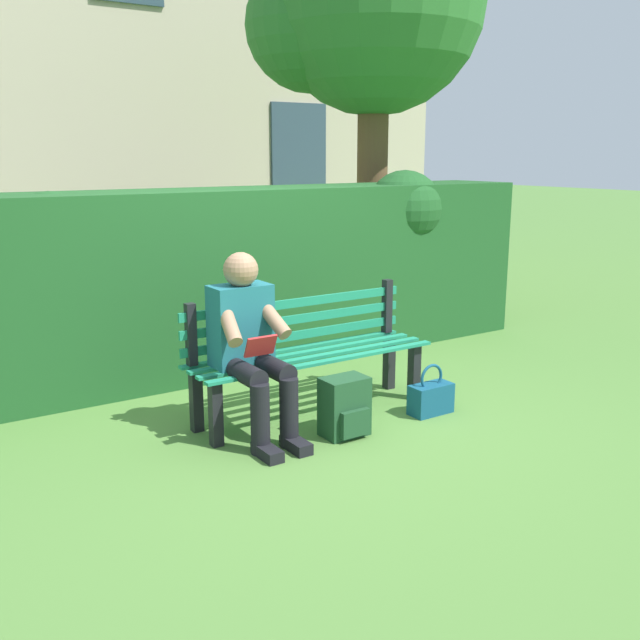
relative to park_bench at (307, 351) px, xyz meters
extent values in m
plane|color=#517F38|center=(0.00, 0.07, -0.43)|extent=(60.00, 60.00, 0.00)
cube|color=black|center=(-0.80, 0.21, -0.22)|extent=(0.07, 0.07, 0.42)
cube|color=black|center=(0.80, 0.21, -0.22)|extent=(0.07, 0.07, 0.42)
cube|color=black|center=(-0.80, -0.08, -0.22)|extent=(0.07, 0.07, 0.42)
cube|color=black|center=(0.80, -0.08, -0.22)|extent=(0.07, 0.07, 0.42)
cube|color=#1E8460|center=(0.00, -0.13, -0.01)|extent=(1.75, 0.06, 0.02)
cube|color=#1E8460|center=(0.00, 0.00, -0.01)|extent=(1.75, 0.06, 0.02)
cube|color=#1E8460|center=(0.00, 0.13, -0.01)|extent=(1.75, 0.06, 0.02)
cube|color=#1E8460|center=(0.00, 0.26, -0.01)|extent=(1.75, 0.06, 0.02)
cube|color=black|center=(-0.80, -0.12, 0.21)|extent=(0.06, 0.06, 0.40)
cube|color=black|center=(0.80, -0.12, 0.21)|extent=(0.06, 0.06, 0.40)
cube|color=#1E8460|center=(0.00, -0.12, 0.09)|extent=(1.75, 0.02, 0.06)
cube|color=#1E8460|center=(0.00, -0.12, 0.21)|extent=(1.75, 0.02, 0.06)
cube|color=#1E8460|center=(0.00, -0.12, 0.32)|extent=(1.75, 0.02, 0.06)
cube|color=#1E6672|center=(0.53, 0.05, 0.26)|extent=(0.38, 0.22, 0.52)
sphere|color=#A57A5B|center=(0.53, 0.07, 0.62)|extent=(0.22, 0.22, 0.22)
cylinder|color=black|center=(0.43, 0.26, 0.02)|extent=(0.13, 0.42, 0.13)
cylinder|color=black|center=(0.63, 0.26, 0.02)|extent=(0.13, 0.42, 0.13)
cylinder|color=black|center=(0.43, 0.47, -0.21)|extent=(0.12, 0.12, 0.44)
cylinder|color=black|center=(0.63, 0.47, -0.21)|extent=(0.12, 0.12, 0.44)
cube|color=black|center=(0.43, 0.55, -0.40)|extent=(0.10, 0.24, 0.07)
cube|color=black|center=(0.63, 0.55, -0.40)|extent=(0.10, 0.24, 0.07)
cylinder|color=#A57A5B|center=(0.38, 0.19, 0.32)|extent=(0.14, 0.32, 0.26)
cylinder|color=#A57A5B|center=(0.68, 0.19, 0.32)|extent=(0.14, 0.32, 0.26)
cube|color=#B22626|center=(0.53, 0.31, 0.19)|extent=(0.20, 0.07, 0.13)
cube|color=#1E5123|center=(-0.12, -1.30, 0.31)|extent=(5.72, 0.79, 1.48)
sphere|color=#1E5123|center=(-1.84, -1.19, 0.83)|extent=(0.71, 0.71, 0.71)
sphere|color=#1E5123|center=(1.31, -1.38, 0.75)|extent=(0.63, 0.63, 0.63)
cylinder|color=brown|center=(-2.23, -2.19, 0.89)|extent=(0.33, 0.33, 2.64)
sphere|color=#2D702D|center=(-2.23, -2.19, 2.83)|extent=(2.24, 2.24, 2.24)
sphere|color=#2D702D|center=(-1.67, -2.53, 2.60)|extent=(1.34, 1.34, 1.34)
cube|color=#BCAD93|center=(-0.62, -6.39, 2.88)|extent=(9.58, 2.87, 6.64)
cube|color=#334756|center=(-3.01, -4.93, 1.42)|extent=(0.90, 0.04, 1.20)
cube|color=#1E4728|center=(0.04, 0.50, -0.24)|extent=(0.29, 0.20, 0.38)
cube|color=#1E4728|center=(0.04, 0.62, -0.32)|extent=(0.20, 0.04, 0.17)
cylinder|color=#1E4728|center=(-0.05, 0.39, -0.22)|extent=(0.04, 0.04, 0.23)
cylinder|color=#1E4728|center=(0.12, 0.39, -0.22)|extent=(0.04, 0.04, 0.23)
cube|color=navy|center=(-0.69, 0.52, -0.33)|extent=(0.31, 0.15, 0.21)
torus|color=navy|center=(-0.69, 0.52, -0.17)|extent=(0.19, 0.02, 0.19)
camera|label=1|loc=(2.55, 4.03, 1.33)|focal=40.38mm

